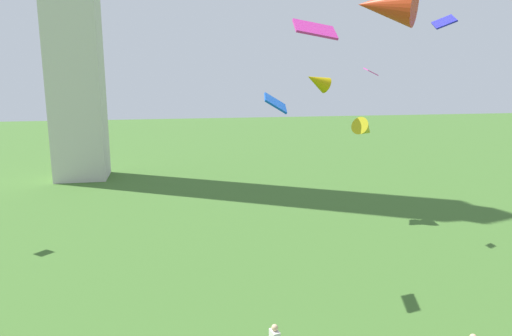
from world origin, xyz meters
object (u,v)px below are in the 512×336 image
at_px(kite_flying_0, 315,29).
at_px(kite_flying_5, 386,6).
at_px(kite_flying_3, 371,72).
at_px(kite_flying_4, 317,81).
at_px(kite_flying_2, 365,129).
at_px(kite_flying_10, 275,103).
at_px(kite_flying_11, 444,22).

distance_m(kite_flying_0, kite_flying_5, 3.27).
bearing_deg(kite_flying_5, kite_flying_3, -163.70).
bearing_deg(kite_flying_3, kite_flying_5, -124.40).
relative_size(kite_flying_3, kite_flying_5, 0.30).
height_order(kite_flying_4, kite_flying_5, kite_flying_5).
relative_size(kite_flying_0, kite_flying_4, 0.80).
relative_size(kite_flying_3, kite_flying_4, 0.40).
xyz_separation_m(kite_flying_0, kite_flying_2, (8.65, 13.48, -5.36)).
bearing_deg(kite_flying_4, kite_flying_0, -30.46).
bearing_deg(kite_flying_10, kite_flying_2, -31.14).
bearing_deg(kite_flying_4, kite_flying_3, 11.35).
bearing_deg(kite_flying_10, kite_flying_4, -16.28).
relative_size(kite_flying_2, kite_flying_11, 1.62).
xyz_separation_m(kite_flying_3, kite_flying_11, (-0.32, -7.67, 2.03)).
distance_m(kite_flying_3, kite_flying_11, 7.94).
distance_m(kite_flying_2, kite_flying_11, 13.05).
xyz_separation_m(kite_flying_3, kite_flying_5, (-4.01, -9.25, 2.36)).
bearing_deg(kite_flying_11, kite_flying_5, 134.56).
height_order(kite_flying_4, kite_flying_10, kite_flying_4).
distance_m(kite_flying_0, kite_flying_10, 4.70).
relative_size(kite_flying_0, kite_flying_3, 2.03).
relative_size(kite_flying_5, kite_flying_11, 1.82).
height_order(kite_flying_4, kite_flying_11, kite_flying_11).
height_order(kite_flying_2, kite_flying_10, kite_flying_10).
xyz_separation_m(kite_flying_4, kite_flying_10, (-5.79, -10.73, -0.99)).
bearing_deg(kite_flying_2, kite_flying_5, 119.18).
bearing_deg(kite_flying_3, kite_flying_0, -136.96).
bearing_deg(kite_flying_2, kite_flying_10, 99.24).
height_order(kite_flying_10, kite_flying_11, kite_flying_11).
height_order(kite_flying_5, kite_flying_11, kite_flying_5).
height_order(kite_flying_2, kite_flying_4, kite_flying_4).
bearing_deg(kite_flying_2, kite_flying_3, 119.55).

